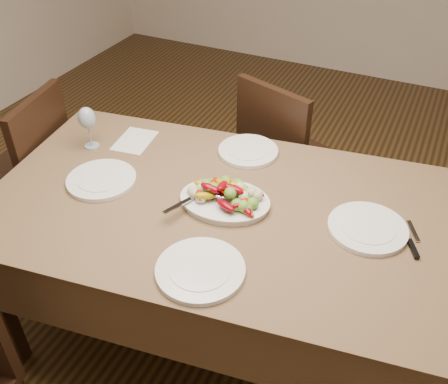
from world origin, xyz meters
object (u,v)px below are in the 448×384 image
(chair_far, at_px, (291,158))
(wine_glass, at_px, (88,126))
(plate_right, at_px, (368,228))
(dining_table, at_px, (224,273))
(serving_platter, at_px, (225,202))
(chair_left, at_px, (20,179))
(plate_far, at_px, (248,151))
(plate_left, at_px, (102,180))
(plate_near, at_px, (200,270))

(chair_far, xyz_separation_m, wine_glass, (-0.72, -0.71, 0.39))
(plate_right, bearing_deg, dining_table, -170.28)
(serving_platter, bearing_deg, wine_glass, 170.38)
(chair_left, bearing_deg, plate_far, 94.82)
(dining_table, xyz_separation_m, plate_right, (0.53, 0.09, 0.39))
(chair_left, xyz_separation_m, plate_left, (0.66, -0.14, 0.29))
(plate_left, relative_size, plate_right, 0.99)
(plate_left, bearing_deg, serving_platter, 8.85)
(plate_right, relative_size, plate_far, 1.08)
(plate_right, height_order, plate_far, same)
(serving_platter, height_order, plate_right, serving_platter)
(dining_table, xyz_separation_m, plate_far, (-0.06, 0.37, 0.39))
(plate_right, bearing_deg, plate_far, 154.24)
(serving_platter, xyz_separation_m, plate_near, (0.08, -0.35, -0.00))
(plate_right, xyz_separation_m, plate_near, (-0.45, -0.44, 0.00))
(chair_far, xyz_separation_m, plate_right, (0.52, -0.74, 0.29))
(dining_table, distance_m, plate_far, 0.54)
(dining_table, relative_size, wine_glass, 8.98)
(chair_left, xyz_separation_m, wine_glass, (0.46, 0.07, 0.39))
(wine_glass, bearing_deg, plate_far, 20.85)
(chair_far, xyz_separation_m, chair_left, (-1.18, -0.77, 0.00))
(dining_table, height_order, plate_near, plate_near)
(wine_glass, bearing_deg, dining_table, -9.83)
(serving_platter, distance_m, plate_far, 0.38)
(wine_glass, bearing_deg, plate_right, -1.55)
(serving_platter, bearing_deg, plate_near, -77.57)
(plate_left, height_order, plate_far, same)
(chair_left, relative_size, plate_left, 3.39)
(plate_near, bearing_deg, chair_far, 93.61)
(chair_far, bearing_deg, plate_right, 144.04)
(plate_left, relative_size, plate_near, 0.95)
(dining_table, relative_size, plate_left, 6.58)
(serving_platter, bearing_deg, chair_left, 177.31)
(dining_table, relative_size, chair_far, 1.94)
(chair_left, bearing_deg, chair_far, 112.33)
(dining_table, distance_m, plate_right, 0.66)
(chair_far, height_order, wine_glass, wine_glass)
(chair_far, relative_size, chair_left, 1.00)
(chair_left, distance_m, serving_platter, 1.21)
(plate_near, relative_size, wine_glass, 1.44)
(serving_platter, relative_size, plate_far, 1.28)
(plate_right, bearing_deg, plate_near, -135.56)
(plate_far, relative_size, plate_near, 0.89)
(plate_right, relative_size, wine_glass, 1.39)
(wine_glass, bearing_deg, chair_far, 44.55)
(serving_platter, height_order, plate_near, serving_platter)
(chair_far, relative_size, plate_near, 3.22)
(plate_left, height_order, wine_glass, wine_glass)
(plate_far, height_order, plate_near, same)
(dining_table, distance_m, chair_far, 0.84)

